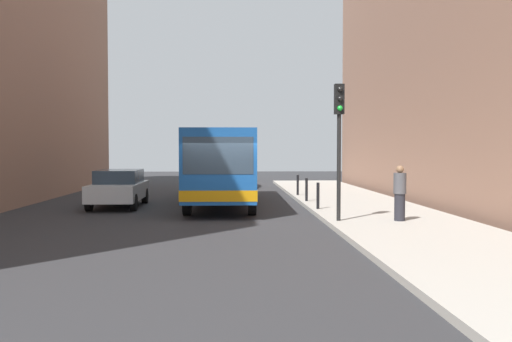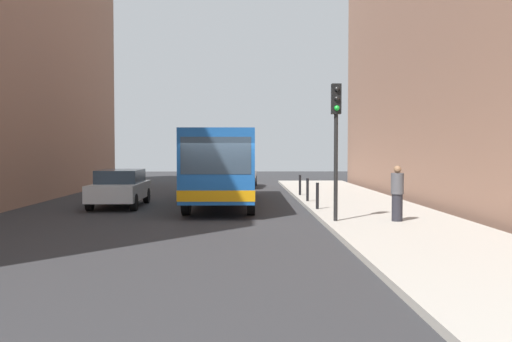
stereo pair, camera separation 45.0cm
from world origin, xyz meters
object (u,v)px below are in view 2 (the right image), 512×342
traffic_light (336,126)px  pedestrian_near_signal (397,194)px  car_beside_bus (120,187)px  bollard_far (300,185)px  car_behind_bus (241,174)px  bollard_near (317,196)px  bollard_mid (308,190)px  bus (224,163)px

traffic_light → pedestrian_near_signal: (1.83, -0.10, -2.03)m
car_beside_bus → bollard_far: size_ratio=4.66×
car_beside_bus → car_behind_bus: 12.52m
bollard_far → traffic_light: bearing=-89.4°
bollard_near → bollard_mid: size_ratio=1.00×
car_beside_bus → car_behind_bus: (4.80, 11.57, 0.00)m
car_behind_bus → bollard_near: (2.81, -14.02, -0.16)m
car_behind_bus → traffic_light: traffic_light is taller
car_behind_bus → traffic_light: (2.91, -17.39, 2.22)m
bus → traffic_light: (3.59, -6.83, 1.28)m
car_beside_bus → bollard_far: bearing=-155.0°
bus → traffic_light: size_ratio=2.69×
car_beside_bus → pedestrian_near_signal: 11.23m
bollard_mid → pedestrian_near_signal: 6.83m
car_beside_bus → car_behind_bus: same height
car_behind_bus → pedestrian_near_signal: bearing=107.9°
bollard_far → car_behind_bus: bearing=109.6°
bollard_near → bollard_far: 6.14m
pedestrian_near_signal → traffic_light: bearing=108.7°
bollard_near → bollard_far: bearing=90.0°
car_beside_bus → bollard_mid: (7.61, 0.62, -0.16)m
bollard_near → pedestrian_near_signal: pedestrian_near_signal is taller
traffic_light → bollard_far: 9.81m
car_behind_bus → bollard_near: car_behind_bus is taller
car_beside_bus → bollard_near: 8.00m
pedestrian_near_signal → bollard_mid: bearing=38.2°
traffic_light → bollard_far: size_ratio=4.32×
bus → bollard_mid: size_ratio=11.63×
bollard_mid → bus: bearing=173.6°
car_beside_bus → bollard_near: (7.61, -2.45, -0.16)m
bollard_near → bollard_far: same height
car_beside_bus → pedestrian_near_signal: pedestrian_near_signal is taller
bollard_near → pedestrian_near_signal: (1.93, -3.47, 0.35)m
bus → bollard_near: 5.04m
traffic_light → pedestrian_near_signal: size_ratio=2.46×
bus → car_beside_bus: 4.34m
car_behind_bus → bollard_mid: bearing=107.1°
bus → pedestrian_near_signal: size_ratio=6.64×
car_beside_bus → traffic_light: 9.91m
bus → bollard_far: 4.54m
bollard_near → bollard_mid: same height
car_behind_bus → bollard_mid: car_behind_bus is taller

